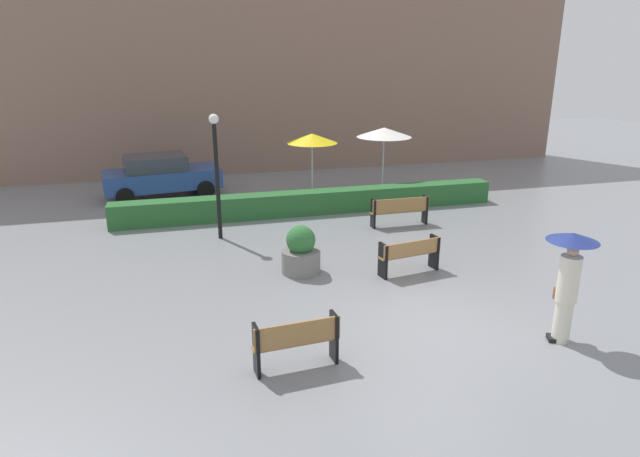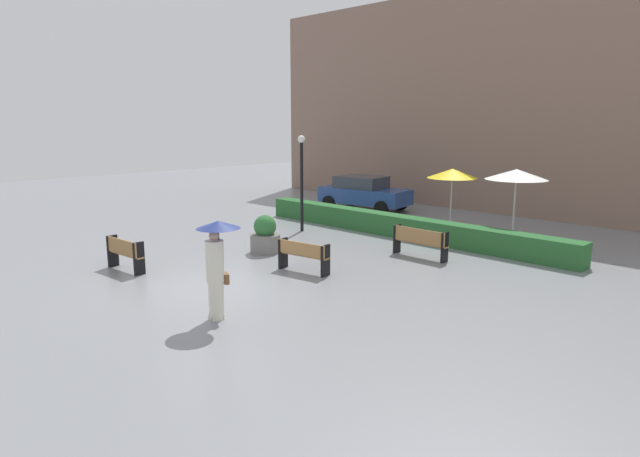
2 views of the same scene
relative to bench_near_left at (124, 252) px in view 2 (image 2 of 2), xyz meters
name	(u,v)px [view 2 (image 2 of 2)]	position (x,y,z in m)	size (l,w,h in m)	color
ground_plane	(209,287)	(3.00, 0.78, -0.54)	(60.00, 60.00, 0.00)	gray
bench_near_left	(124,252)	(0.00, 0.00, 0.00)	(1.52, 0.43, 0.91)	#9E7242
bench_back_row	(419,240)	(4.92, 7.09, 0.00)	(1.87, 0.33, 0.90)	#9E7242
bench_mid_center	(303,254)	(3.62, 3.43, -0.03)	(1.63, 0.61, 0.86)	#9E7242
pedestrian_with_umbrella	(217,258)	(5.02, -0.34, 0.79)	(0.92, 0.92, 2.11)	silver
planter_pot	(265,236)	(1.06, 4.19, -0.03)	(0.96, 0.96, 1.20)	slate
lamp_post	(302,172)	(-0.62, 7.35, 1.68)	(0.28, 0.28, 3.59)	black
patio_umbrella_yellow	(452,174)	(3.23, 11.52, 1.62)	(1.88, 1.88, 2.35)	silver
patio_umbrella_white	(516,174)	(5.93, 11.16, 1.80)	(2.07, 2.07, 2.52)	silver
hedge_strip	(400,226)	(2.61, 9.18, -0.16)	(12.98, 0.70, 0.76)	#28602D
building_facade	(516,100)	(3.00, 16.78, 4.44)	(28.00, 1.20, 9.96)	#846656
parked_car	(364,192)	(-2.29, 12.88, 0.27)	(4.41, 2.45, 1.57)	#28478C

